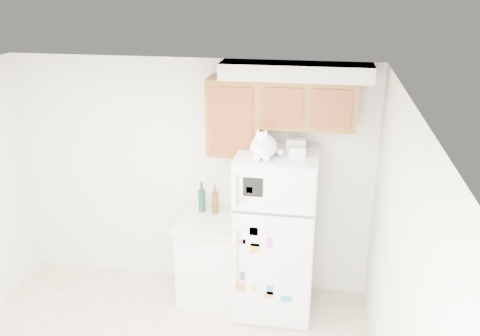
% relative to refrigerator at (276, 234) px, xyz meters
% --- Properties ---
extents(room_shell, '(3.84, 4.04, 2.52)m').
position_rel_refrigerator_xyz_m(room_shell, '(-0.83, -1.36, 0.82)').
color(room_shell, beige).
rests_on(room_shell, ground_plane).
extents(refrigerator, '(0.76, 0.78, 1.70)m').
position_rel_refrigerator_xyz_m(refrigerator, '(0.00, 0.00, 0.00)').
color(refrigerator, white).
rests_on(refrigerator, ground_plane).
extents(base_counter, '(0.64, 0.64, 0.92)m').
position_rel_refrigerator_xyz_m(base_counter, '(-0.69, 0.07, -0.39)').
color(base_counter, white).
rests_on(base_counter, ground_plane).
extents(cat, '(0.30, 0.44, 0.31)m').
position_rel_refrigerator_xyz_m(cat, '(-0.12, -0.16, 0.96)').
color(cat, white).
rests_on(cat, refrigerator).
extents(storage_box_back, '(0.19, 0.14, 0.10)m').
position_rel_refrigerator_xyz_m(storage_box_back, '(0.16, 0.16, 0.90)').
color(storage_box_back, white).
rests_on(storage_box_back, refrigerator).
extents(storage_box_front, '(0.17, 0.13, 0.09)m').
position_rel_refrigerator_xyz_m(storage_box_front, '(0.17, -0.06, 0.89)').
color(storage_box_front, white).
rests_on(storage_box_front, refrigerator).
extents(bottle_green, '(0.08, 0.08, 0.33)m').
position_rel_refrigerator_xyz_m(bottle_green, '(-0.81, 0.26, 0.23)').
color(bottle_green, '#19381E').
rests_on(bottle_green, base_counter).
extents(bottle_amber, '(0.07, 0.07, 0.31)m').
position_rel_refrigerator_xyz_m(bottle_amber, '(-0.66, 0.24, 0.22)').
color(bottle_amber, '#593814').
rests_on(bottle_amber, base_counter).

